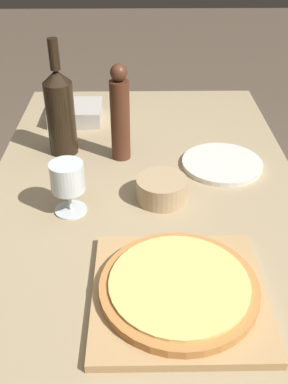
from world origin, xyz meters
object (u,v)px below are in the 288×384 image
Objects in this scene: pizza at (179,286)px; small_bowl at (162,189)px; pepper_mill at (120,115)px; wine_glass at (67,179)px; wine_bottle at (60,111)px.

pizza is 2.38× the size of small_bowl.
pepper_mill reaches higher than pizza.
pepper_mill is 2.08× the size of wine_glass.
wine_bottle is 2.61× the size of small_bowl.
pizza is at bearing -63.10° from wine_bottle.
pepper_mill is at bearing 66.17° from wine_glass.
pepper_mill is at bearing 116.50° from small_bowl.
wine_glass is (-0.24, 0.28, 0.06)m from pizza.
wine_bottle is 0.39m from small_bowl.
pepper_mill is at bearing 102.85° from pizza.
wine_glass is (0.05, -0.30, -0.04)m from wine_bottle.
pizza is 1.10× the size of pepper_mill.
small_bowl reaches higher than pizza.
small_bowl is at bearing 92.98° from pizza.
wine_bottle is 0.17m from pepper_mill.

